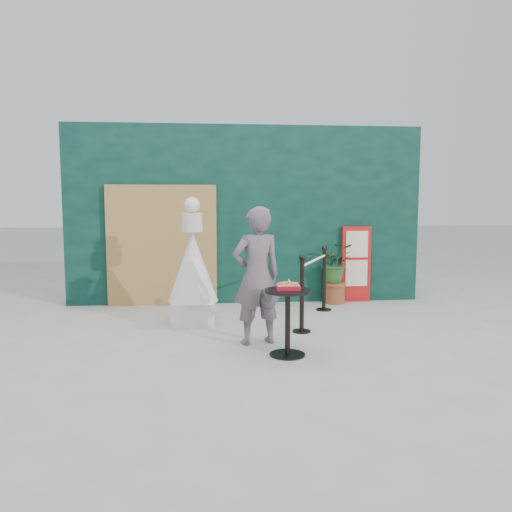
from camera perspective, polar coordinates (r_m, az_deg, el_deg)
ground at (r=5.69m, az=1.15°, el=-11.38°), size 60.00×60.00×0.00m
back_wall at (r=8.56m, az=-1.22°, el=4.72°), size 6.00×0.30×3.00m
bamboo_fence at (r=8.39m, az=-10.68°, el=1.17°), size 1.80×0.08×2.00m
woman at (r=6.01m, az=0.08°, el=-2.28°), size 0.69×0.54×1.67m
menu_board at (r=8.78m, az=11.36°, el=-0.93°), size 0.50×0.07×1.30m
statue at (r=7.07m, az=-7.23°, el=-1.90°), size 0.70×0.70×1.79m
cafe_table at (r=5.60m, az=3.64°, el=-6.39°), size 0.52×0.52×0.75m
food_basket at (r=5.55m, az=3.68°, el=-3.47°), size 0.26×0.19×0.11m
planter at (r=8.57m, az=8.95°, el=-1.39°), size 0.61×0.53×1.03m
stanchion_barrier at (r=7.30m, az=6.65°, el=-3.50°), size 0.84×1.54×1.03m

